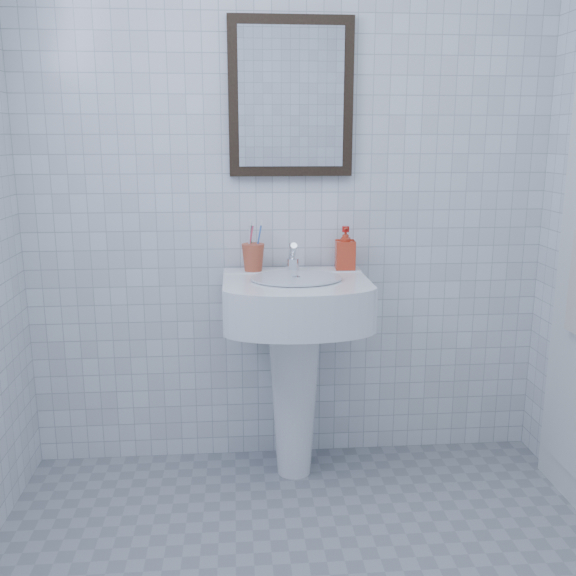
{
  "coord_description": "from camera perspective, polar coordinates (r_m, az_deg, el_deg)",
  "views": [
    {
      "loc": [
        -0.23,
        -1.47,
        1.39
      ],
      "look_at": [
        -0.03,
        0.86,
        0.84
      ],
      "focal_mm": 40.0,
      "sensor_mm": 36.0,
      "label": 1
    }
  ],
  "objects": [
    {
      "name": "toothbrush_cup",
      "position": [
        2.62,
        -3.11,
        2.74
      ],
      "size": [
        0.1,
        0.1,
        0.11
      ],
      "primitive_type": null,
      "rotation": [
        0.0,
        0.0,
        0.11
      ],
      "color": "#B84B2F",
      "rests_on": "washbasin"
    },
    {
      "name": "faucet",
      "position": [
        2.62,
        0.42,
        2.59
      ],
      "size": [
        0.05,
        0.11,
        0.12
      ],
      "color": "silver",
      "rests_on": "washbasin"
    },
    {
      "name": "washbasin",
      "position": [
        2.6,
        0.61,
        -4.93
      ],
      "size": [
        0.56,
        0.41,
        0.87
      ],
      "color": "white",
      "rests_on": "ground"
    },
    {
      "name": "wall_mirror",
      "position": [
        2.67,
        0.26,
        16.58
      ],
      "size": [
        0.5,
        0.04,
        0.62
      ],
      "color": "black",
      "rests_on": "wall_back"
    },
    {
      "name": "soap_dispenser",
      "position": [
        2.66,
        5.11,
        3.57
      ],
      "size": [
        0.08,
        0.09,
        0.18
      ],
      "primitive_type": "imported",
      "rotation": [
        0.0,
        0.0,
        -0.06
      ],
      "color": "red",
      "rests_on": "washbasin"
    },
    {
      "name": "wall_back",
      "position": [
        2.69,
        0.09,
        10.16
      ],
      "size": [
        2.2,
        0.02,
        2.5
      ],
      "primitive_type": "cube",
      "color": "silver",
      "rests_on": "ground"
    }
  ]
}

